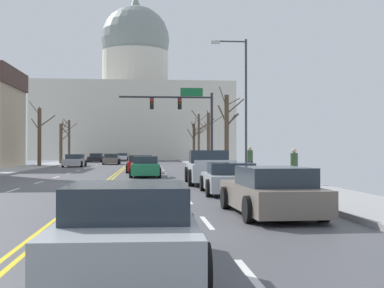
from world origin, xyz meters
TOP-DOWN VIEW (x-y plane):
  - ground at (0.00, -0.00)m, footprint 20.00×180.00m
  - signal_gantry at (5.39, 17.71)m, footprint 7.91×0.41m
  - street_lamp_right at (7.92, 5.70)m, footprint 2.25×0.24m
  - capitol_building at (0.00, 71.11)m, footprint 34.12×22.86m
  - sedan_near_00 at (1.61, 13.61)m, footprint 2.20×4.31m
  - sedan_near_01 at (2.02, 7.14)m, footprint 1.93×4.39m
  - pickup_truck_near_02 at (5.25, 0.11)m, footprint 2.45×5.67m
  - sedan_near_03 at (5.32, -5.84)m, footprint 2.18×4.39m
  - sedan_near_04 at (5.32, -12.47)m, footprint 2.13×4.76m
  - sedan_near_05 at (1.86, -18.52)m, footprint 2.04×4.36m
  - sedan_oncoming_00 at (-5.15, 27.38)m, footprint 2.11×4.54m
  - sedan_oncoming_01 at (-2.01, 35.70)m, footprint 1.97×4.40m
  - sedan_oncoming_02 at (-4.98, 47.72)m, footprint 2.08×4.60m
  - sedan_oncoming_03 at (-1.86, 59.25)m, footprint 2.04×4.44m
  - bare_tree_00 at (8.63, 45.37)m, footprint 2.07×2.11m
  - bare_tree_01 at (-7.81, 35.56)m, footprint 1.06×2.06m
  - bare_tree_02 at (8.89, 40.88)m, footprint 2.37×2.26m
  - bare_tree_03 at (-8.35, 26.03)m, footprint 2.56×1.20m
  - bare_tree_04 at (8.09, 12.62)m, footprint 1.90×1.73m
  - bare_tree_06 at (8.92, 31.06)m, footprint 3.02×2.83m
  - bare_tree_07 at (-8.81, 48.32)m, footprint 2.36×1.19m
  - pedestrian_00 at (8.27, 4.82)m, footprint 0.35×0.34m
  - pedestrian_01 at (8.85, -2.47)m, footprint 0.35×0.34m

SIDE VIEW (x-z plane):
  - ground at x=0.00m, z-range -0.08..0.12m
  - sedan_oncoming_03 at x=-1.86m, z-range -0.03..1.13m
  - sedan_near_03 at x=5.32m, z-range -0.04..1.16m
  - sedan_oncoming_02 at x=-4.98m, z-range -0.04..1.18m
  - sedan_near_05 at x=1.86m, z-range -0.04..1.20m
  - sedan_oncoming_01 at x=-2.01m, z-range -0.04..1.20m
  - sedan_near_04 at x=5.32m, z-range -0.04..1.22m
  - sedan_oncoming_00 at x=-5.15m, z-range -0.04..1.23m
  - sedan_near_01 at x=2.02m, z-range -0.04..1.26m
  - sedan_near_00 at x=1.61m, z-range -0.04..1.26m
  - pickup_truck_near_02 at x=5.25m, z-range -0.09..1.59m
  - pedestrian_01 at x=8.85m, z-range 0.23..1.86m
  - pedestrian_00 at x=8.27m, z-range 0.24..2.01m
  - bare_tree_01 at x=-7.81m, z-range 0.03..5.12m
  - bare_tree_00 at x=8.63m, z-range 0.21..5.73m
  - bare_tree_03 at x=-8.35m, z-range -0.11..6.27m
  - bare_tree_06 at x=8.92m, z-range 0.21..6.06m
  - bare_tree_04 at x=8.09m, z-range 0.03..6.25m
  - bare_tree_07 at x=-8.81m, z-range 0.17..6.20m
  - bare_tree_02 at x=8.89m, z-range 0.13..6.92m
  - signal_gantry at x=5.39m, z-range 1.57..8.36m
  - street_lamp_right at x=7.92m, z-range 0.87..9.26m
  - capitol_building at x=0.00m, z-range -5.71..25.24m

